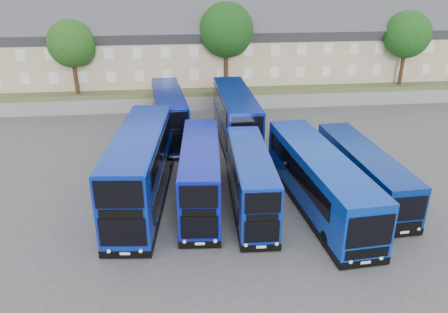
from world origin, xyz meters
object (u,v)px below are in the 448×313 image
tree_mid (228,32)px  tree_far (426,25)px  tree_west (73,45)px  coach_east_a (319,181)px  dd_front_left (141,170)px  dd_front_mid (201,176)px  tree_east (408,36)px

tree_mid → tree_far: 26.80m
tree_west → tree_mid: size_ratio=0.83×
coach_east_a → tree_west: size_ratio=1.77×
dd_front_left → tree_west: 23.02m
dd_front_mid → coach_east_a: 7.60m
tree_west → tree_east: tree_east is taller
coach_east_a → dd_front_left: bearing=167.7°
tree_east → tree_far: bearing=49.4°
dd_front_mid → tree_west: bearing=122.7°
tree_west → tree_mid: 16.04m
coach_east_a → tree_far: (22.83, 29.72, 5.93)m
dd_front_left → coach_east_a: dd_front_left is taller
dd_front_left → tree_east: bearing=42.7°
dd_front_left → tree_west: size_ratio=1.64×
dd_front_mid → dd_front_left: bearing=177.2°
tree_west → tree_far: bearing=9.5°
tree_east → tree_far: tree_far is taller
tree_east → coach_east_a: bearing=-126.5°
coach_east_a → dd_front_mid: bearing=167.3°
dd_front_mid → tree_west: (-11.65, 21.62, 5.03)m
dd_front_left → dd_front_mid: (3.81, -0.48, -0.38)m
dd_front_left → dd_front_mid: bearing=-1.4°
tree_west → tree_far: 42.58m
dd_front_left → tree_far: (34.15, 28.14, 5.32)m
coach_east_a → tree_mid: (-3.17, 23.22, 6.27)m
tree_west → tree_far: (42.00, 7.00, 0.68)m
coach_east_a → tree_mid: tree_mid is taller
tree_west → dd_front_mid: bearing=-61.7°
dd_front_left → tree_mid: 23.81m
tree_west → tree_east: size_ratio=0.94×
tree_mid → dd_front_mid: bearing=-101.1°
dd_front_mid → tree_mid: (4.35, 22.12, 6.04)m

